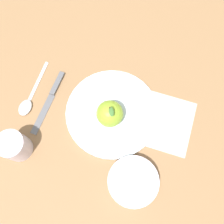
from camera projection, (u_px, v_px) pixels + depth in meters
name	position (u px, v px, depth m)	size (l,w,h in m)	color
ground_plane	(96.00, 108.00, 0.72)	(2.40, 2.40, 0.00)	olive
dinner_plate	(112.00, 113.00, 0.71)	(0.25, 0.25, 0.02)	silver
apple	(110.00, 114.00, 0.67)	(0.07, 0.07, 0.09)	#8CB22D
side_bowl	(133.00, 182.00, 0.65)	(0.13, 0.13, 0.03)	silver
cup	(14.00, 146.00, 0.65)	(0.07, 0.07, 0.08)	silver
knife	(51.00, 96.00, 0.73)	(0.15, 0.15, 0.01)	#59595E
spoon	(28.00, 101.00, 0.73)	(0.14, 0.14, 0.01)	silver
linen_napkin	(166.00, 123.00, 0.71)	(0.14, 0.16, 0.00)	beige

